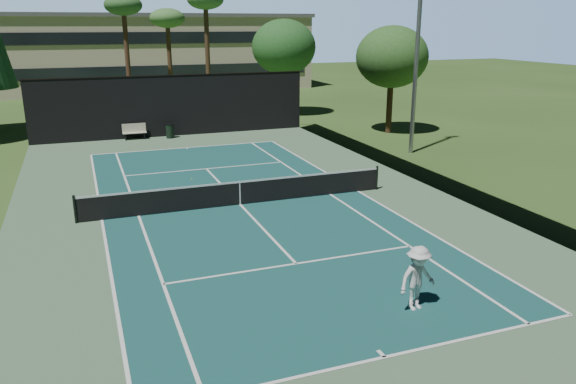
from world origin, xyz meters
name	(u,v)px	position (x,y,z in m)	size (l,w,h in m)	color
ground	(240,205)	(0.00, 0.00, 0.00)	(160.00, 160.00, 0.00)	#30511E
apron_slab	(240,205)	(0.00, 0.00, 0.01)	(18.00, 32.00, 0.01)	#4F7150
court_surface	(240,205)	(0.00, 0.00, 0.01)	(10.97, 23.77, 0.01)	#184C4A
court_lines	(240,204)	(0.00, 0.00, 0.02)	(11.07, 23.87, 0.01)	white
tennis_net	(240,192)	(0.00, 0.00, 0.56)	(12.90, 0.10, 1.10)	black
fence	(239,157)	(0.00, 0.06, 2.01)	(18.04, 32.05, 4.03)	black
player	(418,278)	(1.92, -10.16, 0.88)	(1.14, 0.65, 1.76)	white
tennis_ball_b	(154,192)	(-3.12, 2.96, 0.04)	(0.07, 0.07, 0.07)	#C0DD32
tennis_ball_c	(192,179)	(-1.11, 4.60, 0.03)	(0.07, 0.07, 0.07)	#C4CF2F
tennis_ball_d	(93,196)	(-5.68, 3.39, 0.03)	(0.07, 0.07, 0.07)	#BFD430
park_bench	(134,131)	(-2.65, 15.72, 0.55)	(1.50, 0.45, 1.02)	beige
trash_bin	(170,131)	(-0.42, 15.32, 0.48)	(0.56, 0.56, 0.95)	black
palm_a	(124,10)	(-2.00, 24.00, 8.19)	(2.80, 2.80, 9.32)	#4F3121
palm_b	(167,22)	(1.50, 26.00, 7.36)	(2.80, 2.80, 8.42)	#4B3220
palm_c	(206,5)	(4.00, 23.00, 8.60)	(2.80, 2.80, 9.77)	#49311F
decid_tree_a	(284,47)	(10.00, 22.00, 5.42)	(5.12, 5.12, 7.62)	#4F3221
decid_tree_b	(392,57)	(14.00, 12.00, 5.08)	(4.80, 4.80, 7.14)	#49301F
campus_building	(128,52)	(0.00, 45.98, 4.21)	(40.50, 12.50, 8.30)	#C1B395
light_pole	(418,38)	(12.00, 6.00, 6.46)	(0.90, 0.25, 12.22)	gray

